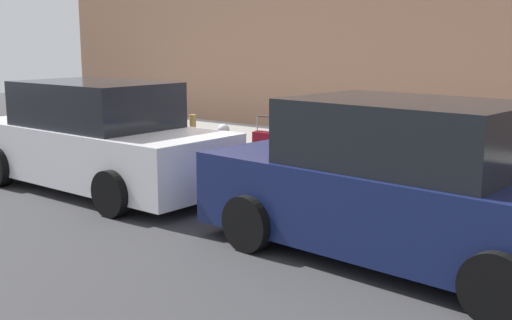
{
  "coord_description": "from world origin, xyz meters",
  "views": [
    {
      "loc": [
        -7.07,
        7.53,
        2.33
      ],
      "look_at": [
        -1.32,
        0.44,
        0.61
      ],
      "focal_mm": 44.63,
      "sensor_mm": 36.0,
      "label": 1
    }
  ],
  "objects_px": {
    "suitcase_olive_5": "(288,161)",
    "fire_hydrant": "(224,145)",
    "bollard_post": "(193,140)",
    "parked_car_navy_0": "(403,187)",
    "suitcase_maroon_6": "(265,153)",
    "suitcase_black_1": "(385,172)",
    "parked_car_white_1": "(97,140)",
    "suitcase_red_2": "(359,168)",
    "suitcase_navy_3": "(338,163)",
    "suitcase_teal_4": "(312,163)",
    "suitcase_silver_0": "(419,173)"
  },
  "relations": [
    {
      "from": "bollard_post",
      "to": "parked_car_white_1",
      "type": "bearing_deg",
      "value": 82.72
    },
    {
      "from": "suitcase_red_2",
      "to": "suitcase_silver_0",
      "type": "bearing_deg",
      "value": -174.45
    },
    {
      "from": "suitcase_olive_5",
      "to": "bollard_post",
      "type": "height_order",
      "value": "bollard_post"
    },
    {
      "from": "suitcase_silver_0",
      "to": "suitcase_olive_5",
      "type": "relative_size",
      "value": 1.78
    },
    {
      "from": "suitcase_red_2",
      "to": "suitcase_maroon_6",
      "type": "distance_m",
      "value": 1.82
    },
    {
      "from": "suitcase_teal_4",
      "to": "parked_car_navy_0",
      "type": "xyz_separation_m",
      "value": [
        -2.57,
        2.09,
        0.36
      ]
    },
    {
      "from": "suitcase_silver_0",
      "to": "bollard_post",
      "type": "relative_size",
      "value": 1.15
    },
    {
      "from": "suitcase_teal_4",
      "to": "suitcase_maroon_6",
      "type": "distance_m",
      "value": 0.94
    },
    {
      "from": "suitcase_red_2",
      "to": "suitcase_maroon_6",
      "type": "xyz_separation_m",
      "value": [
        1.82,
        -0.07,
        0.02
      ]
    },
    {
      "from": "suitcase_black_1",
      "to": "fire_hydrant",
      "type": "bearing_deg",
      "value": -1.06
    },
    {
      "from": "suitcase_olive_5",
      "to": "bollard_post",
      "type": "bearing_deg",
      "value": 6.43
    },
    {
      "from": "bollard_post",
      "to": "suitcase_navy_3",
      "type": "bearing_deg",
      "value": -175.58
    },
    {
      "from": "suitcase_navy_3",
      "to": "suitcase_maroon_6",
      "type": "bearing_deg",
      "value": 1.07
    },
    {
      "from": "bollard_post",
      "to": "suitcase_teal_4",
      "type": "bearing_deg",
      "value": -175.2
    },
    {
      "from": "suitcase_olive_5",
      "to": "suitcase_maroon_6",
      "type": "xyz_separation_m",
      "value": [
        0.46,
        0.02,
        0.09
      ]
    },
    {
      "from": "suitcase_black_1",
      "to": "suitcase_olive_5",
      "type": "bearing_deg",
      "value": -3.97
    },
    {
      "from": "parked_car_white_1",
      "to": "suitcase_teal_4",
      "type": "bearing_deg",
      "value": -141.72
    },
    {
      "from": "suitcase_teal_4",
      "to": "suitcase_maroon_6",
      "type": "relative_size",
      "value": 0.66
    },
    {
      "from": "suitcase_olive_5",
      "to": "fire_hydrant",
      "type": "distance_m",
      "value": 1.35
    },
    {
      "from": "suitcase_maroon_6",
      "to": "parked_car_navy_0",
      "type": "height_order",
      "value": "parked_car_navy_0"
    },
    {
      "from": "suitcase_black_1",
      "to": "suitcase_navy_3",
      "type": "relative_size",
      "value": 1.03
    },
    {
      "from": "suitcase_red_2",
      "to": "bollard_post",
      "type": "distance_m",
      "value": 3.3
    },
    {
      "from": "suitcase_red_2",
      "to": "suitcase_olive_5",
      "type": "height_order",
      "value": "suitcase_red_2"
    },
    {
      "from": "bollard_post",
      "to": "parked_car_white_1",
      "type": "xyz_separation_m",
      "value": [
        0.24,
        1.89,
        0.2
      ]
    },
    {
      "from": "suitcase_olive_5",
      "to": "suitcase_red_2",
      "type": "bearing_deg",
      "value": 176.31
    },
    {
      "from": "fire_hydrant",
      "to": "parked_car_navy_0",
      "type": "bearing_deg",
      "value": 155.06
    },
    {
      "from": "suitcase_maroon_6",
      "to": "suitcase_black_1",
      "type": "bearing_deg",
      "value": 177.39
    },
    {
      "from": "suitcase_silver_0",
      "to": "suitcase_navy_3",
      "type": "bearing_deg",
      "value": -0.18
    },
    {
      "from": "suitcase_olive_5",
      "to": "bollard_post",
      "type": "relative_size",
      "value": 0.65
    },
    {
      "from": "suitcase_teal_4",
      "to": "suitcase_maroon_6",
      "type": "xyz_separation_m",
      "value": [
        0.94,
        0.01,
        0.06
      ]
    },
    {
      "from": "suitcase_silver_0",
      "to": "parked_car_white_1",
      "type": "bearing_deg",
      "value": 25.43
    },
    {
      "from": "suitcase_silver_0",
      "to": "suitcase_teal_4",
      "type": "bearing_deg",
      "value": 0.47
    },
    {
      "from": "suitcase_teal_4",
      "to": "suitcase_olive_5",
      "type": "distance_m",
      "value": 0.48
    },
    {
      "from": "suitcase_maroon_6",
      "to": "bollard_post",
      "type": "bearing_deg",
      "value": 7.56
    },
    {
      "from": "suitcase_teal_4",
      "to": "parked_car_white_1",
      "type": "distance_m",
      "value": 3.4
    },
    {
      "from": "parked_car_white_1",
      "to": "suitcase_navy_3",
      "type": "bearing_deg",
      "value": -145.81
    },
    {
      "from": "bollard_post",
      "to": "parked_car_navy_0",
      "type": "height_order",
      "value": "parked_car_navy_0"
    },
    {
      "from": "suitcase_red_2",
      "to": "suitcase_navy_3",
      "type": "relative_size",
      "value": 0.92
    },
    {
      "from": "suitcase_red_2",
      "to": "suitcase_navy_3",
      "type": "height_order",
      "value": "suitcase_navy_3"
    },
    {
      "from": "suitcase_olive_5",
      "to": "fire_hydrant",
      "type": "bearing_deg",
      "value": 2.9
    },
    {
      "from": "suitcase_maroon_6",
      "to": "suitcase_navy_3",
      "type": "bearing_deg",
      "value": -178.93
    },
    {
      "from": "suitcase_navy_3",
      "to": "suitcase_silver_0",
      "type": "bearing_deg",
      "value": 179.82
    },
    {
      "from": "suitcase_maroon_6",
      "to": "parked_car_white_1",
      "type": "distance_m",
      "value": 2.72
    },
    {
      "from": "suitcase_red_2",
      "to": "fire_hydrant",
      "type": "height_order",
      "value": "suitcase_red_2"
    },
    {
      "from": "suitcase_black_1",
      "to": "parked_car_white_1",
      "type": "xyz_separation_m",
      "value": [
        3.99,
        1.98,
        0.31
      ]
    },
    {
      "from": "suitcase_teal_4",
      "to": "bollard_post",
      "type": "height_order",
      "value": "bollard_post"
    },
    {
      "from": "suitcase_teal_4",
      "to": "suitcase_navy_3",
      "type": "bearing_deg",
      "value": -177.64
    },
    {
      "from": "suitcase_red_2",
      "to": "parked_car_white_1",
      "type": "relative_size",
      "value": 0.19
    },
    {
      "from": "suitcase_red_2",
      "to": "parked_car_navy_0",
      "type": "xyz_separation_m",
      "value": [
        -1.69,
        2.02,
        0.32
      ]
    },
    {
      "from": "suitcase_navy_3",
      "to": "suitcase_olive_5",
      "type": "xyz_separation_m",
      "value": [
        0.94,
        0.0,
        -0.08
      ]
    }
  ]
}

